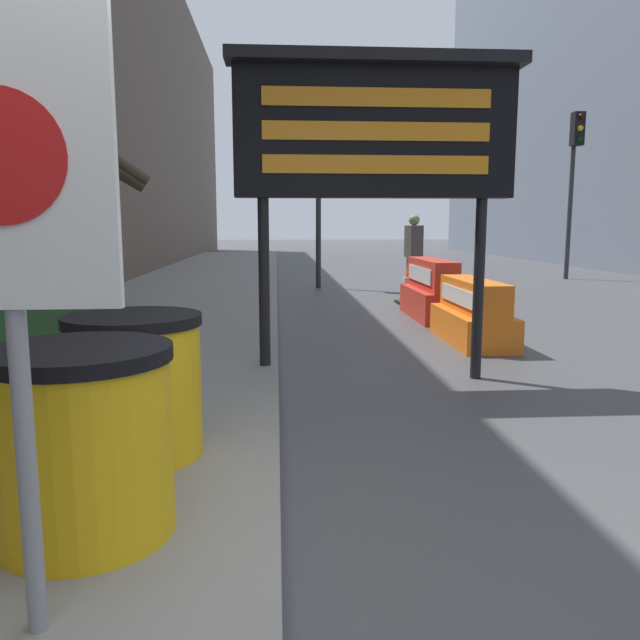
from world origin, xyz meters
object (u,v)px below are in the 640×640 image
Objects in this scene: barrel_drum_foreground at (83,441)px; traffic_light_far_side at (575,160)px; jersey_barrier_red_striped at (431,292)px; jersey_barrier_orange_near at (473,315)px; warning_sign at (5,207)px; pedestrian_worker at (414,248)px; barrel_drum_middle at (136,385)px; message_board at (375,132)px; traffic_cone_near at (408,283)px; traffic_light_near_curb at (319,163)px.

traffic_light_far_side is (8.56, 13.63, 2.55)m from barrel_drum_foreground.
barrel_drum_foreground is 0.44× the size of jersey_barrier_red_striped.
jersey_barrier_orange_near is 2.07m from jersey_barrier_red_striped.
pedestrian_worker is (3.53, 10.59, -0.51)m from warning_sign.
barrel_drum_middle is at bearing 89.23° from barrel_drum_foreground.
message_board is (1.67, 3.11, 1.69)m from barrel_drum_foreground.
message_board is at bearing -111.50° from jersey_barrier_red_striped.
message_board is at bearing -105.14° from traffic_cone_near.
traffic_cone_near is at bearing 74.86° from message_board.
pedestrian_worker reaches higher than jersey_barrier_red_striped.
traffic_light_near_curb reaches higher than traffic_cone_near.
message_board reaches higher than barrel_drum_foreground.
traffic_light_far_side reaches higher than warning_sign.
traffic_light_near_curb is at bearing 81.44° from barrel_drum_foreground.
jersey_barrier_red_striped is (3.17, 7.63, -1.08)m from warning_sign.
traffic_cone_near is (0.02, 3.90, 0.03)m from jersey_barrier_orange_near.
barrel_drum_middle is 5.13m from jersey_barrier_orange_near.
traffic_light_far_side is at bearing 41.99° from traffic_cone_near.
traffic_cone_near is at bearing -62.94° from traffic_light_near_curb.
message_board is 0.67× the size of traffic_light_far_side.
jersey_barrier_orange_near is at bearing 56.95° from barrel_drum_foreground.
warning_sign is 16.71m from traffic_light_far_side.
jersey_barrier_orange_near is at bearing -77.97° from traffic_light_near_curb.
message_board is at bearing -90.55° from traffic_light_near_curb.
pedestrian_worker is (1.88, 6.83, -1.27)m from message_board.
barrel_drum_foreground is 0.27× the size of message_board.
traffic_light_far_side reaches higher than pedestrian_worker.
traffic_light_near_curb is at bearing 102.03° from jersey_barrier_orange_near.
barrel_drum_middle is 0.18× the size of traffic_light_far_side.
traffic_cone_near is at bearing -23.16° from pedestrian_worker.
warning_sign reaches higher than traffic_cone_near.
barrel_drum_foreground is at bearing -26.14° from pedestrian_worker.
pedestrian_worker is at bearing -43.91° from traffic_light_near_curb.
traffic_light_far_side is (8.55, 12.72, 2.55)m from barrel_drum_middle.
message_board is (1.66, 2.21, 1.69)m from barrel_drum_middle.
jersey_barrier_red_striped reaches higher than traffic_cone_near.
traffic_cone_near is (3.20, 7.91, -0.19)m from barrel_drum_middle.
barrel_drum_middle is 1.05× the size of traffic_cone_near.
barrel_drum_foreground is at bearing -114.62° from jersey_barrier_red_striped.
message_board reaches higher than jersey_barrier_orange_near.
jersey_barrier_red_striped is at bearing -128.91° from traffic_light_far_side.
barrel_drum_middle reaches higher than jersey_barrier_red_striped.
warning_sign is 6.51m from jersey_barrier_orange_near.
jersey_barrier_orange_near is 7.33m from traffic_light_near_curb.
barrel_drum_foreground is 16.29m from traffic_light_far_side.
traffic_light_near_curb is 2.34× the size of pedestrian_worker.
traffic_light_near_curb reaches higher than jersey_barrier_orange_near.
message_board is 1.59× the size of jersey_barrier_red_striped.
traffic_light_near_curb is at bearing 89.45° from message_board.
barrel_drum_middle is at bearing -112.06° from traffic_cone_near.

